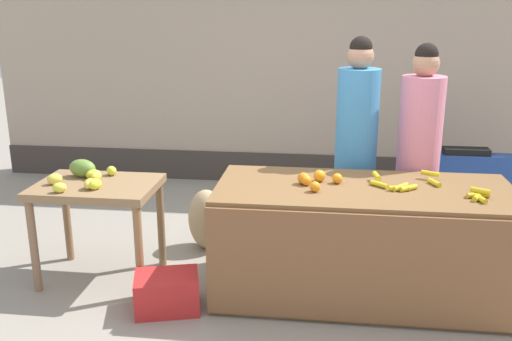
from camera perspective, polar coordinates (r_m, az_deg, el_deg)
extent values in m
plane|color=gray|center=(4.36, 3.84, -11.83)|extent=(24.00, 24.00, 0.00)
cube|color=tan|center=(6.61, 5.60, 11.91)|extent=(7.56, 0.20, 3.10)
cube|color=#3F3833|center=(6.75, 5.25, 0.15)|extent=(7.56, 0.04, 0.36)
cube|color=brown|center=(4.18, 10.67, -7.06)|extent=(2.10, 0.90, 0.83)
cube|color=brown|center=(3.76, 11.05, -9.86)|extent=(2.10, 0.03, 0.77)
cube|color=olive|center=(4.39, -15.90, -1.62)|extent=(0.90, 0.65, 0.06)
cylinder|color=#8A684E|center=(4.47, -21.64, -7.18)|extent=(0.06, 0.06, 0.72)
cylinder|color=olive|center=(4.15, -11.79, -8.13)|extent=(0.06, 0.06, 0.72)
cylinder|color=olive|center=(4.92, -18.64, -4.74)|extent=(0.06, 0.06, 0.72)
cylinder|color=olive|center=(4.63, -9.63, -5.38)|extent=(0.06, 0.06, 0.72)
cylinder|color=gold|center=(4.02, 21.64, -2.36)|extent=(0.16, 0.07, 0.04)
cylinder|color=gold|center=(4.20, 17.66, -1.18)|extent=(0.08, 0.13, 0.04)
cylinder|color=yellow|center=(4.04, 14.47, -1.63)|extent=(0.13, 0.14, 0.04)
cylinder|color=gold|center=(3.99, 21.62, -2.51)|extent=(0.10, 0.13, 0.04)
cylinder|color=gold|center=(4.03, 15.23, -1.73)|extent=(0.13, 0.11, 0.04)
cylinder|color=gold|center=(4.06, 12.40, -1.39)|extent=(0.13, 0.12, 0.04)
cylinder|color=gold|center=(3.97, 21.72, -2.61)|extent=(0.08, 0.15, 0.04)
cylinder|color=gold|center=(4.00, 14.36, -1.78)|extent=(0.14, 0.05, 0.04)
cylinder|color=gold|center=(4.15, 12.15, -0.53)|extent=(0.06, 0.14, 0.04)
cylinder|color=gold|center=(4.31, 17.31, -0.30)|extent=(0.13, 0.09, 0.04)
cylinder|color=gold|center=(4.02, 21.84, -1.93)|extent=(0.13, 0.10, 0.04)
sphere|color=orange|center=(4.10, 6.46, -0.54)|extent=(0.09, 0.09, 0.09)
sphere|color=orange|center=(4.08, 8.25, -0.81)|extent=(0.08, 0.08, 0.08)
sphere|color=orange|center=(4.03, 4.85, -0.80)|extent=(0.09, 0.09, 0.09)
sphere|color=orange|center=(4.01, 5.15, -1.03)|extent=(0.07, 0.07, 0.07)
sphere|color=orange|center=(3.88, 6.00, -1.64)|extent=(0.07, 0.07, 0.07)
ellipsoid|color=#D2D13C|center=(4.54, -14.46, -0.03)|extent=(0.12, 0.11, 0.08)
ellipsoid|color=#E1C747|center=(4.25, -16.55, -1.30)|extent=(0.08, 0.12, 0.08)
ellipsoid|color=#E4CE4A|center=(4.44, -19.78, -0.82)|extent=(0.14, 0.13, 0.08)
ellipsoid|color=gold|center=(4.48, -16.20, -0.39)|extent=(0.13, 0.14, 0.08)
ellipsoid|color=yellow|center=(4.23, -16.02, -1.34)|extent=(0.11, 0.13, 0.08)
ellipsoid|color=yellow|center=(4.43, -15.94, -0.56)|extent=(0.09, 0.12, 0.08)
ellipsoid|color=#DBD844|center=(4.23, -19.35, -1.65)|extent=(0.12, 0.10, 0.07)
ellipsoid|color=olive|center=(4.56, -17.23, 0.23)|extent=(0.24, 0.18, 0.14)
cylinder|color=#33333D|center=(4.85, 9.77, -4.39)|extent=(0.29, 0.29, 0.71)
cylinder|color=#3F8CCC|center=(4.63, 10.24, 4.80)|extent=(0.34, 0.34, 0.87)
sphere|color=tan|center=(4.56, 10.58, 11.33)|extent=(0.21, 0.21, 0.21)
sphere|color=black|center=(4.56, 10.62, 12.18)|extent=(0.18, 0.18, 0.18)
cylinder|color=#33333D|center=(4.86, 15.64, -4.86)|extent=(0.29, 0.29, 0.69)
cylinder|color=pink|center=(4.65, 16.36, 4.01)|extent=(0.34, 0.34, 0.84)
sphere|color=tan|center=(4.57, 16.88, 10.35)|extent=(0.21, 0.21, 0.21)
sphere|color=black|center=(4.57, 16.95, 11.19)|extent=(0.18, 0.18, 0.18)
torus|color=black|center=(5.96, 16.74, -1.25)|extent=(0.65, 0.09, 0.65)
cube|color=navy|center=(6.01, 21.35, 0.25)|extent=(0.80, 0.18, 0.28)
cube|color=black|center=(5.94, 20.57, 1.77)|extent=(0.44, 0.16, 0.08)
cube|color=red|center=(4.06, -9.04, -12.12)|extent=(0.51, 0.43, 0.26)
ellipsoid|color=tan|center=(4.93, -4.99, -4.97)|extent=(0.47, 0.45, 0.54)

